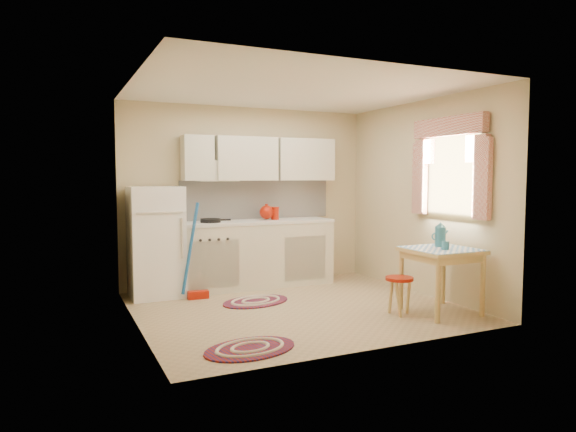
% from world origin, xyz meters
% --- Properties ---
extents(room_shell, '(3.64, 3.60, 2.52)m').
position_xyz_m(room_shell, '(0.16, 0.24, 1.60)').
color(room_shell, tan).
rests_on(room_shell, ground).
extents(fridge, '(0.65, 0.60, 1.40)m').
position_xyz_m(fridge, '(-1.38, 1.25, 0.70)').
color(fridge, white).
rests_on(fridge, ground).
extents(broom, '(0.29, 0.14, 1.20)m').
position_xyz_m(broom, '(-0.93, 0.90, 0.60)').
color(broom, '#1A5CA8').
rests_on(broom, ground).
extents(base_cabinets, '(2.25, 0.60, 0.88)m').
position_xyz_m(base_cabinets, '(-0.06, 1.30, 0.44)').
color(base_cabinets, beige).
rests_on(base_cabinets, ground).
extents(countertop, '(2.27, 0.62, 0.04)m').
position_xyz_m(countertop, '(-0.06, 1.30, 0.90)').
color(countertop, silver).
rests_on(countertop, base_cabinets).
extents(frying_pan, '(0.29, 0.29, 0.05)m').
position_xyz_m(frying_pan, '(-0.66, 1.25, 0.94)').
color(frying_pan, black).
rests_on(frying_pan, countertop).
extents(red_kettle, '(0.23, 0.21, 0.22)m').
position_xyz_m(red_kettle, '(0.16, 1.30, 1.03)').
color(red_kettle, '#9B1505').
rests_on(red_kettle, countertop).
extents(red_canister, '(0.14, 0.14, 0.16)m').
position_xyz_m(red_canister, '(0.29, 1.30, 1.00)').
color(red_canister, '#9B1505').
rests_on(red_canister, countertop).
extents(table, '(0.72, 0.72, 0.72)m').
position_xyz_m(table, '(1.37, -0.87, 0.36)').
color(table, tan).
rests_on(table, ground).
extents(stool, '(0.39, 0.39, 0.42)m').
position_xyz_m(stool, '(0.89, -0.75, 0.21)').
color(stool, '#9B1505').
rests_on(stool, ground).
extents(coffee_pot, '(0.17, 0.15, 0.31)m').
position_xyz_m(coffee_pot, '(1.45, -0.75, 0.87)').
color(coffee_pot, '#2A6B81').
rests_on(coffee_pot, table).
extents(mug, '(0.10, 0.10, 0.10)m').
position_xyz_m(mug, '(1.33, -0.97, 0.77)').
color(mug, '#2A6B81').
rests_on(mug, table).
extents(rug_center, '(0.98, 0.77, 0.02)m').
position_xyz_m(rug_center, '(-0.34, 0.44, 0.01)').
color(rug_center, maroon).
rests_on(rug_center, ground).
extents(rug_left, '(0.95, 0.72, 0.02)m').
position_xyz_m(rug_left, '(-1.01, -1.15, 0.01)').
color(rug_left, maroon).
rests_on(rug_left, ground).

